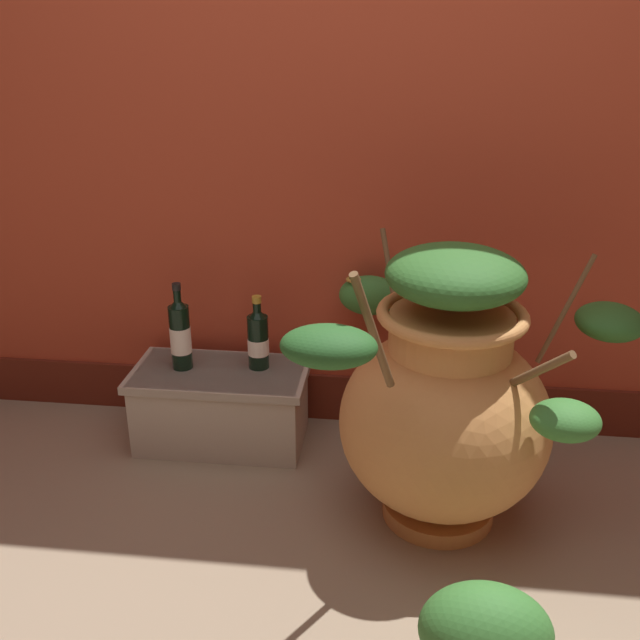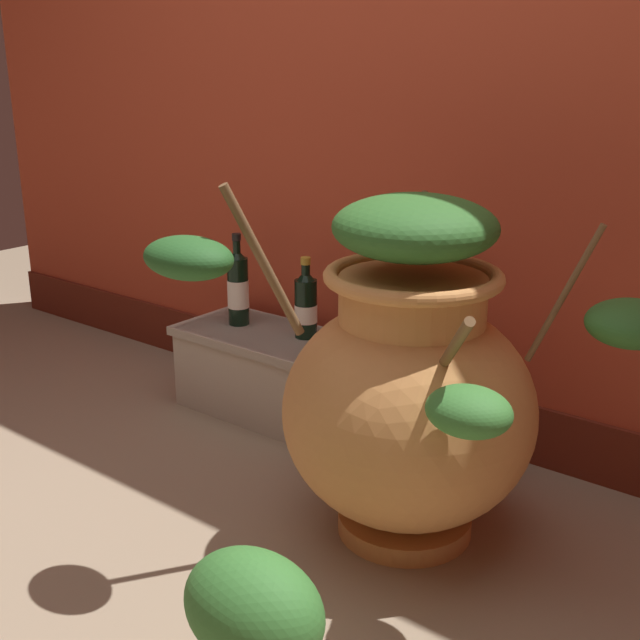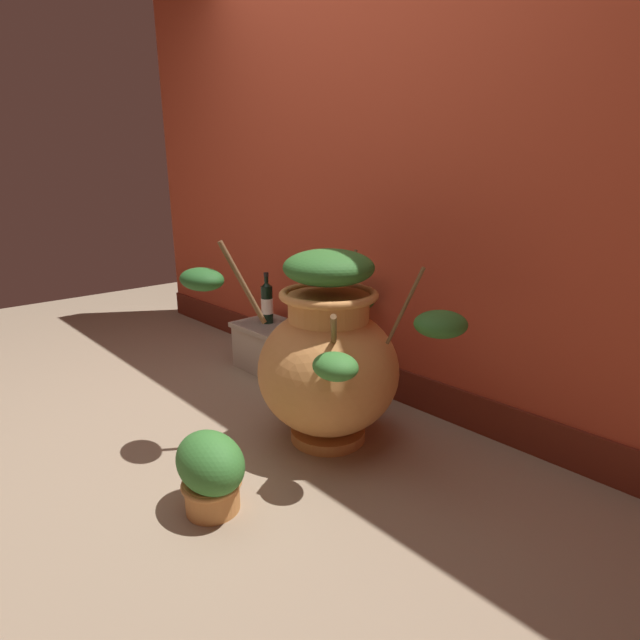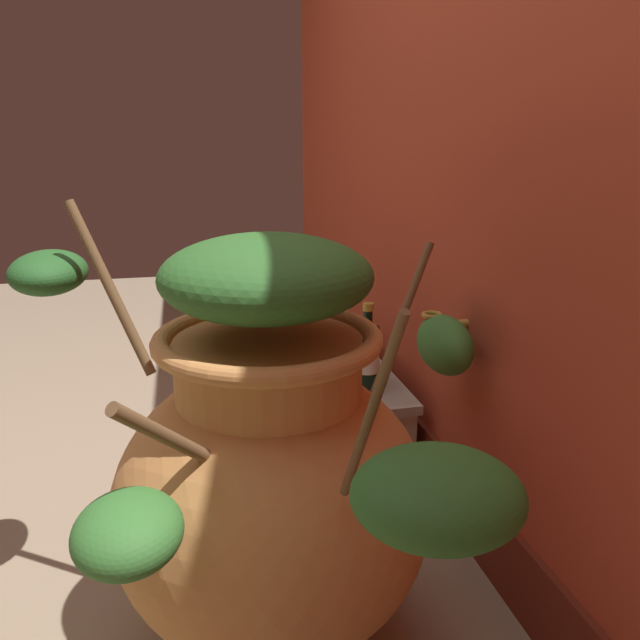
% 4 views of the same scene
% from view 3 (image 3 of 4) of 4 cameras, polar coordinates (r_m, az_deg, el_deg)
% --- Properties ---
extents(ground_plane, '(7.00, 7.00, 0.00)m').
position_cam_3_polar(ground_plane, '(2.36, -15.23, -14.51)').
color(ground_plane, gray).
extents(back_wall, '(4.40, 0.33, 2.60)m').
position_cam_3_polar(back_wall, '(2.79, 5.91, 18.39)').
color(back_wall, '#B74228').
rests_on(back_wall, ground_plane).
extents(terracotta_urn, '(1.01, 1.07, 0.95)m').
position_cam_3_polar(terracotta_urn, '(2.18, 1.06, -4.33)').
color(terracotta_urn, '#D68E4C').
rests_on(terracotta_urn, ground_plane).
extents(stone_ledge, '(0.65, 0.34, 0.30)m').
position_cam_3_polar(stone_ledge, '(3.05, -4.76, -3.31)').
color(stone_ledge, beige).
rests_on(stone_ledge, ground_plane).
extents(wine_bottle_left, '(0.08, 0.08, 0.28)m').
position_cam_3_polar(wine_bottle_left, '(2.91, -2.42, 0.95)').
color(wine_bottle_left, black).
rests_on(wine_bottle_left, stone_ledge).
extents(wine_bottle_middle, '(0.08, 0.08, 0.33)m').
position_cam_3_polar(wine_bottle_middle, '(3.09, -6.34, 2.17)').
color(wine_bottle_middle, black).
rests_on(wine_bottle_middle, stone_ledge).
extents(potted_shrub, '(0.31, 0.22, 0.31)m').
position_cam_3_polar(potted_shrub, '(1.88, -12.89, -17.13)').
color(potted_shrub, '#D68E4C').
rests_on(potted_shrub, ground_plane).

